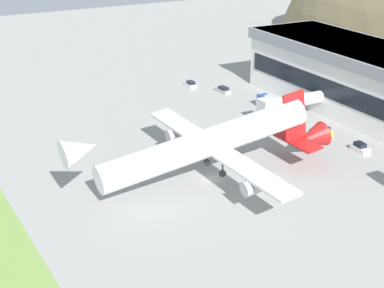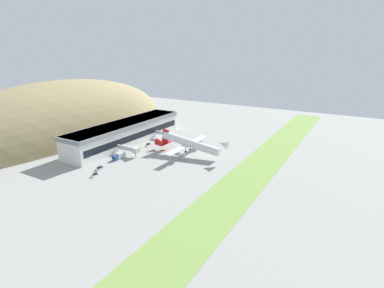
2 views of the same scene
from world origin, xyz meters
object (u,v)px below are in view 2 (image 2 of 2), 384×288
object	(u,v)px
service_car_0	(138,149)
service_car_3	(95,175)
jetway_0	(129,149)
fuel_truck	(119,156)
cargo_airplane	(189,144)
terminal_building	(126,131)
service_car_1	(149,145)
traffic_cone_0	(177,140)
jetway_1	(166,134)
service_car_2	(99,168)

from	to	relation	value
service_car_0	service_car_3	xyz separation A→B (m)	(-40.08, -7.45, -0.01)
jetway_0	fuel_truck	world-z (taller)	jetway_0
cargo_airplane	service_car_0	xyz separation A→B (m)	(-9.00, 30.27, -6.02)
terminal_building	service_car_1	bearing A→B (deg)	-81.56
cargo_airplane	fuel_truck	world-z (taller)	cargo_airplane
terminal_building	traffic_cone_0	size ratio (longest dim) A/B	153.49
jetway_1	cargo_airplane	xyz separation A→B (m)	(-18.48, -29.24, 2.70)
jetway_1	traffic_cone_0	world-z (taller)	jetway_1
fuel_truck	traffic_cone_0	size ratio (longest dim) A/B	14.75
jetway_0	service_car_1	bearing A→B (deg)	5.07
service_car_2	service_car_3	world-z (taller)	service_car_3
service_car_1	traffic_cone_0	size ratio (longest dim) A/B	6.84
cargo_airplane	fuel_truck	xyz separation A→B (m)	(-25.17, 29.86, -5.14)
terminal_building	service_car_0	bearing A→B (deg)	-117.32
service_car_0	traffic_cone_0	xyz separation A→B (m)	(29.49, -8.60, -0.39)
jetway_0	service_car_2	xyz separation A→B (m)	(-23.54, -1.07, -3.41)
service_car_1	cargo_airplane	bearing A→B (deg)	-92.72
fuel_truck	traffic_cone_0	distance (m)	46.40
jetway_1	cargo_airplane	world-z (taller)	cargo_airplane
service_car_2	fuel_truck	size ratio (longest dim) A/B	0.55
service_car_2	service_car_3	size ratio (longest dim) A/B	1.23
service_car_0	traffic_cone_0	size ratio (longest dim) A/B	7.37
terminal_building	jetway_1	world-z (taller)	terminal_building
jetway_1	service_car_0	size ratio (longest dim) A/B	3.24
cargo_airplane	service_car_1	distance (m)	30.99
jetway_1	service_car_2	distance (m)	60.47
cargo_airplane	service_car_3	distance (m)	54.46
cargo_airplane	service_car_2	bearing A→B (deg)	146.66
service_car_0	service_car_2	bearing A→B (deg)	-175.27
service_car_2	terminal_building	bearing A→B (deg)	24.24
service_car_0	service_car_1	distance (m)	10.45
service_car_0	traffic_cone_0	world-z (taller)	service_car_0
jetway_1	service_car_1	size ratio (longest dim) A/B	3.49
service_car_1	jetway_0	bearing A→B (deg)	-174.93
traffic_cone_0	jetway_0	bearing A→B (deg)	169.84
service_car_0	service_car_2	distance (m)	32.98
service_car_1	traffic_cone_0	distance (m)	20.94
service_car_1	service_car_0	bearing A→B (deg)	-179.43
service_car_1	jetway_1	bearing A→B (deg)	-3.80
fuel_truck	jetway_0	bearing A→B (deg)	-10.31
service_car_0	service_car_2	size ratio (longest dim) A/B	0.91
service_car_0	service_car_1	bearing A→B (deg)	0.57
terminal_building	service_car_3	xyz separation A→B (m)	(-48.21, -23.18, -7.18)
terminal_building	fuel_truck	distance (m)	29.84
terminal_building	cargo_airplane	xyz separation A→B (m)	(0.87, -46.00, -1.15)
service_car_2	service_car_1	bearing A→B (deg)	3.73
service_car_0	fuel_truck	xyz separation A→B (m)	(-16.17, -0.41, 0.88)
terminal_building	jetway_0	distance (m)	24.94
jetway_0	service_car_0	distance (m)	10.04
jetway_0	traffic_cone_0	world-z (taller)	jetway_0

